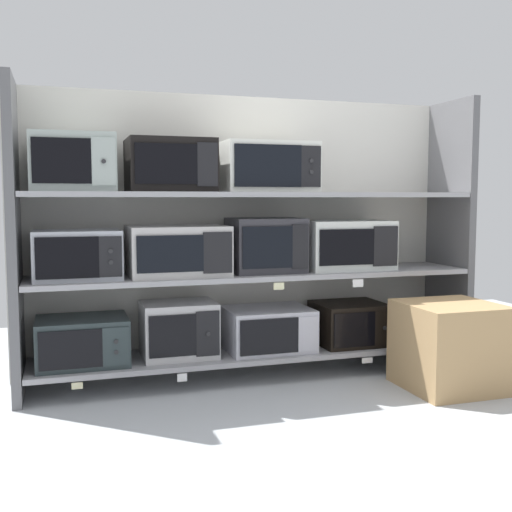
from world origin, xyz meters
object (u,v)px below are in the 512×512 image
object	(u,v)px
microwave_3	(350,323)
microwave_8	(72,163)
microwave_2	(268,329)
microwave_9	(170,166)
microwave_7	(346,245)
microwave_1	(179,329)
microwave_6	(266,245)
microwave_4	(77,255)
microwave_5	(178,251)
microwave_10	(268,167)
shipping_carton	(449,346)
microwave_0	(82,341)

from	to	relation	value
microwave_3	microwave_8	size ratio (longest dim) A/B	0.97
microwave_2	microwave_9	bearing A→B (deg)	179.97
microwave_7	microwave_8	xyz separation A→B (m)	(-1.67, -0.00, 0.49)
microwave_1	microwave_2	size ratio (longest dim) A/B	0.83
microwave_6	microwave_3	bearing A→B (deg)	-0.02
microwave_4	microwave_6	distance (m)	1.11
microwave_9	microwave_7	bearing A→B (deg)	0.00
microwave_5	microwave_8	distance (m)	0.77
microwave_4	microwave_10	distance (m)	1.23
microwave_4	microwave_5	world-z (taller)	microwave_5
microwave_10	shipping_carton	distance (m)	1.50
microwave_1	microwave_5	xyz separation A→B (m)	(-0.00, 0.00, 0.47)
microwave_7	microwave_10	world-z (taller)	microwave_10
microwave_4	microwave_10	xyz separation A→B (m)	(1.13, -0.00, 0.50)
microwave_2	shipping_carton	world-z (taller)	shipping_carton
microwave_7	microwave_10	xyz separation A→B (m)	(-0.53, -0.00, 0.48)
microwave_3	microwave_10	distance (m)	1.14
microwave_0	microwave_7	size ratio (longest dim) A/B	0.90
microwave_4	microwave_10	world-z (taller)	microwave_10
microwave_8	microwave_9	size ratio (longest dim) A/B	0.92
microwave_1	microwave_10	world-z (taller)	microwave_10
microwave_7	shipping_carton	bearing A→B (deg)	-56.30
microwave_3	microwave_6	distance (m)	0.78
microwave_2	microwave_6	distance (m)	0.52
shipping_carton	microwave_8	bearing A→B (deg)	164.25
microwave_0	microwave_8	bearing A→B (deg)	179.63
microwave_0	microwave_6	size ratio (longest dim) A/B	1.16
microwave_5	microwave_10	size ratio (longest dim) A/B	1.01
microwave_2	microwave_4	xyz separation A→B (m)	(-1.13, -0.00, 0.50)
microwave_0	microwave_10	xyz separation A→B (m)	(1.11, -0.00, 1.00)
microwave_0	microwave_10	world-z (taller)	microwave_10
microwave_5	microwave_10	world-z (taller)	microwave_10
microwave_6	microwave_10	bearing A→B (deg)	-1.39
microwave_4	microwave_7	size ratio (longest dim) A/B	0.85
microwave_0	microwave_5	size ratio (longest dim) A/B	0.88
microwave_3	microwave_5	bearing A→B (deg)	179.98
shipping_carton	microwave_4	bearing A→B (deg)	164.17
microwave_0	microwave_3	size ratio (longest dim) A/B	1.16
microwave_3	microwave_1	bearing A→B (deg)	179.99
microwave_3	shipping_carton	distance (m)	0.68
microwave_9	microwave_2	bearing A→B (deg)	-0.03
microwave_2	microwave_10	bearing A→B (deg)	-174.73
microwave_1	microwave_6	bearing A→B (deg)	-0.00
microwave_0	microwave_9	bearing A→B (deg)	0.03
microwave_7	microwave_8	size ratio (longest dim) A/B	1.25
microwave_0	shipping_carton	xyz separation A→B (m)	(2.03, -0.58, -0.04)
microwave_3	microwave_7	bearing A→B (deg)	179.33
microwave_4	shipping_carton	xyz separation A→B (m)	(2.04, -0.58, -0.54)
microwave_0	microwave_4	bearing A→B (deg)	-179.53
microwave_7	microwave_8	world-z (taller)	microwave_8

